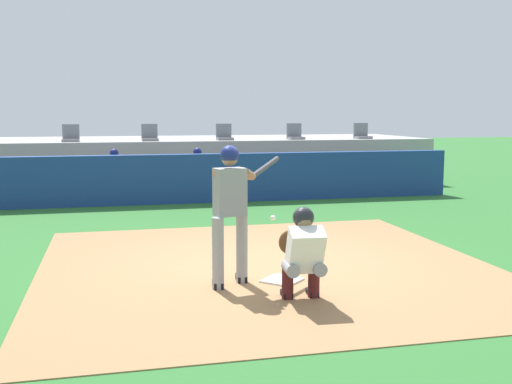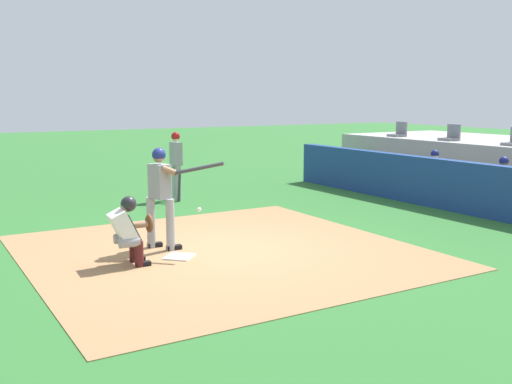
% 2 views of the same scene
% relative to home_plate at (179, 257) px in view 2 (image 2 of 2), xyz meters
% --- Properties ---
extents(ground_plane, '(80.00, 80.00, 0.00)m').
position_rel_home_plate_xyz_m(ground_plane, '(0.00, 0.80, -0.02)').
color(ground_plane, '#2D6B2D').
extents(dirt_infield, '(6.40, 6.40, 0.01)m').
position_rel_home_plate_xyz_m(dirt_infield, '(0.00, 0.80, -0.02)').
color(dirt_infield, '#9E754C').
rests_on(dirt_infield, ground).
extents(home_plate, '(0.62, 0.62, 0.02)m').
position_rel_home_plate_xyz_m(home_plate, '(0.00, 0.00, 0.00)').
color(home_plate, white).
rests_on(home_plate, dirt_infield).
extents(batter_at_plate, '(1.12, 1.03, 1.80)m').
position_rel_home_plate_xyz_m(batter_at_plate, '(-0.68, -0.02, 1.01)').
color(batter_at_plate, '#99999E').
rests_on(batter_at_plate, ground).
extents(catcher_crouched, '(0.50, 1.61, 1.13)m').
position_rel_home_plate_xyz_m(catcher_crouched, '(0.01, -0.84, 0.58)').
color(catcher_crouched, gray).
rests_on(catcher_crouched, ground).
extents(on_deck_batter, '(0.58, 0.23, 1.79)m').
position_rel_home_plate_xyz_m(on_deck_batter, '(-5.32, 2.25, 1.00)').
color(on_deck_batter, '#99999E').
rests_on(on_deck_batter, ground).
extents(dugout_wall, '(13.00, 0.30, 1.20)m').
position_rel_home_plate_xyz_m(dugout_wall, '(0.00, 7.30, 0.58)').
color(dugout_wall, navy).
rests_on(dugout_wall, ground).
extents(dugout_bench, '(11.80, 0.44, 0.45)m').
position_rel_home_plate_xyz_m(dugout_bench, '(0.00, 8.30, 0.20)').
color(dugout_bench, olive).
rests_on(dugout_bench, ground).
extents(dugout_player_0, '(0.49, 0.70, 1.30)m').
position_rel_home_plate_xyz_m(dugout_player_0, '(-2.09, 8.14, 0.65)').
color(dugout_player_0, '#939399').
rests_on(dugout_player_0, ground).
extents(dugout_player_1, '(0.49, 0.70, 1.30)m').
position_rel_home_plate_xyz_m(dugout_player_1, '(0.02, 8.14, 0.65)').
color(dugout_player_1, '#939399').
rests_on(dugout_player_1, ground).
extents(stadium_seat_0, '(0.46, 0.46, 0.48)m').
position_rel_home_plate_xyz_m(stadium_seat_0, '(-5.42, 10.18, 1.51)').
color(stadium_seat_0, slate).
rests_on(stadium_seat_0, stands_platform).
extents(stadium_seat_1, '(0.46, 0.46, 0.48)m').
position_rel_home_plate_xyz_m(stadium_seat_1, '(-3.25, 10.18, 1.51)').
color(stadium_seat_1, slate).
rests_on(stadium_seat_1, stands_platform).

